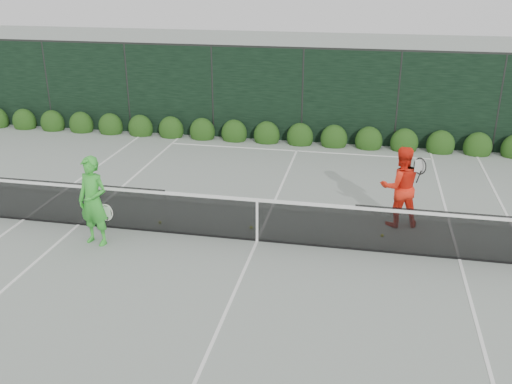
# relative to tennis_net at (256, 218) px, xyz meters

# --- Properties ---
(ground) EXTENTS (80.00, 80.00, 0.00)m
(ground) POSITION_rel_tennis_net_xyz_m (0.02, 0.00, -0.53)
(ground) COLOR gray
(ground) RESTS_ON ground
(tennis_net) EXTENTS (12.90, 0.10, 1.07)m
(tennis_net) POSITION_rel_tennis_net_xyz_m (0.00, 0.00, 0.00)
(tennis_net) COLOR black
(tennis_net) RESTS_ON ground
(player_woman) EXTENTS (0.78, 0.60, 1.90)m
(player_woman) POSITION_rel_tennis_net_xyz_m (-3.26, -0.73, 0.42)
(player_woman) COLOR green
(player_woman) RESTS_ON ground
(player_man) EXTENTS (1.04, 0.90, 1.84)m
(player_man) POSITION_rel_tennis_net_xyz_m (2.95, 1.43, 0.39)
(player_man) COLOR #FF2B15
(player_man) RESTS_ON ground
(court_lines) EXTENTS (11.03, 23.83, 0.01)m
(court_lines) POSITION_rel_tennis_net_xyz_m (0.02, 0.00, -0.53)
(court_lines) COLOR white
(court_lines) RESTS_ON ground
(windscreen_fence) EXTENTS (32.00, 21.07, 3.06)m
(windscreen_fence) POSITION_rel_tennis_net_xyz_m (0.02, -2.71, 0.98)
(windscreen_fence) COLOR black
(windscreen_fence) RESTS_ON ground
(hedge_row) EXTENTS (31.66, 0.65, 0.94)m
(hedge_row) POSITION_rel_tennis_net_xyz_m (0.02, 7.15, -0.30)
(hedge_row) COLOR #16390F
(hedge_row) RESTS_ON ground
(tennis_balls) EXTENTS (5.01, 0.38, 0.07)m
(tennis_balls) POSITION_rel_tennis_net_xyz_m (0.03, 0.58, -0.50)
(tennis_balls) COLOR #C7D72F
(tennis_balls) RESTS_ON ground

